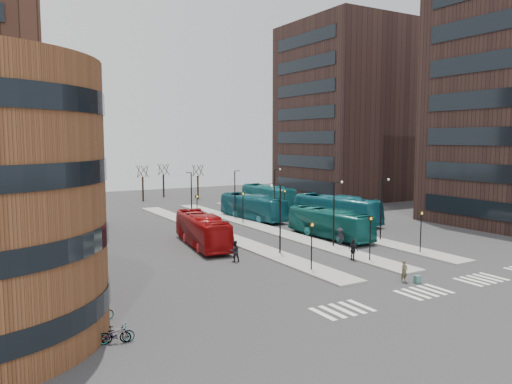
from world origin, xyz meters
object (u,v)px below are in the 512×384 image
red_bus (202,230)px  commuter_c (340,237)px  teal_bus_c (337,209)px  traveller (404,271)px  suitcase (417,279)px  bicycle_near (116,334)px  teal_bus_d (268,196)px  bicycle_far (99,314)px  teal_bus_a (329,223)px  bicycle_mid (116,335)px  teal_bus_b (253,207)px  commuter_b (353,250)px  commuter_a (235,251)px

red_bus → commuter_c: (11.47, -6.49, -0.68)m
teal_bus_c → traveller: teal_bus_c is taller
suitcase → bicycle_near: bicycle_near is taller
teal_bus_d → bicycle_far: bearing=-132.8°
teal_bus_a → bicycle_mid: 30.70m
red_bus → suitcase: bearing=-58.8°
suitcase → red_bus: red_bus is taller
suitcase → teal_bus_b: bearing=89.0°
red_bus → teal_bus_c: size_ratio=0.91×
teal_bus_a → bicycle_near: teal_bus_a is taller
suitcase → teal_bus_b: size_ratio=0.05×
teal_bus_c → teal_bus_d: bearing=78.9°
suitcase → traveller: traveller is taller
bicycle_near → bicycle_far: size_ratio=1.13×
red_bus → bicycle_near: red_bus is taller
teal_bus_a → bicycle_mid: teal_bus_a is taller
teal_bus_a → suitcase: bearing=-109.9°
teal_bus_c → bicycle_mid: 40.04m
teal_bus_b → suitcase: bearing=-103.3°
bicycle_near → bicycle_far: (0.00, 3.58, -0.05)m
teal_bus_a → teal_bus_b: size_ratio=0.96×
red_bus → bicycle_far: 20.19m
teal_bus_c → bicycle_far: 38.09m
traveller → commuter_b: 6.90m
teal_bus_b → bicycle_near: size_ratio=6.31×
red_bus → commuter_a: 7.08m
bicycle_mid → teal_bus_a: bearing=-39.1°
teal_bus_a → bicycle_far: bearing=-157.5°
teal_bus_a → bicycle_far: size_ratio=6.82×
bicycle_mid → bicycle_far: (0.00, 3.60, -0.03)m
commuter_a → bicycle_far: (-12.90, -8.26, -0.48)m
teal_bus_c → bicycle_mid: bearing=-154.4°
commuter_c → bicycle_mid: bearing=-63.9°
teal_bus_a → traveller: size_ratio=6.80×
commuter_b → commuter_c: bearing=-30.9°
red_bus → commuter_b: red_bus is taller
commuter_a → commuter_c: size_ratio=1.03×
red_bus → teal_bus_b: size_ratio=0.97×
teal_bus_b → traveller: size_ratio=7.11×
teal_bus_b → commuter_a: 22.35m
bicycle_near → teal_bus_a: bearing=-47.3°
commuter_c → bicycle_near: 27.53m
teal_bus_c → teal_bus_d: size_ratio=1.03×
teal_bus_a → traveller: bearing=-112.7°
teal_bus_d → commuter_a: 34.55m
red_bus → teal_bus_b: (12.16, 11.56, 0.04)m
commuter_a → commuter_c: commuter_a is taller
teal_bus_d → bicycle_mid: 51.85m
teal_bus_d → commuter_c: size_ratio=6.81×
commuter_a → teal_bus_a: bearing=-153.1°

